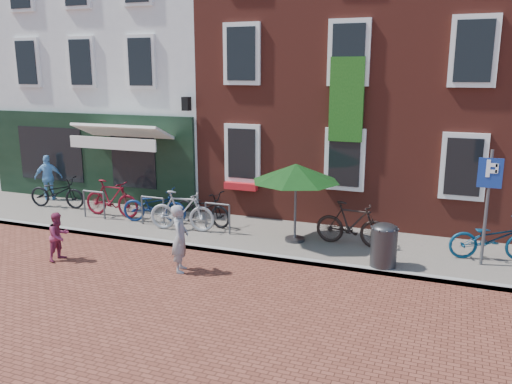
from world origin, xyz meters
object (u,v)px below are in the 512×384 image
at_px(bicycle_2, 154,206).
at_px(bicycle_5, 352,224).
at_px(bicycle_4, 203,208).
at_px(bicycle_6, 492,239).
at_px(bicycle_0, 57,192).
at_px(bicycle_1, 112,198).
at_px(parking_sign, 488,191).
at_px(parasol, 296,169).
at_px(litter_bin, 384,243).
at_px(boy, 59,236).
at_px(bicycle_3, 182,211).
at_px(woman, 180,238).
at_px(cafe_person, 48,177).

height_order(bicycle_2, bicycle_5, bicycle_5).
height_order(bicycle_4, bicycle_6, same).
relative_size(bicycle_0, bicycle_1, 1.03).
bearing_deg(bicycle_0, bicycle_1, -103.70).
relative_size(parking_sign, parasol, 1.17).
xyz_separation_m(litter_bin, bicycle_5, (-0.94, 1.18, -0.00)).
bearing_deg(litter_bin, parasol, 156.99).
distance_m(litter_bin, bicycle_5, 1.51).
height_order(parking_sign, bicycle_4, parking_sign).
bearing_deg(boy, bicycle_0, 48.52).
relative_size(bicycle_2, bicycle_3, 1.03).
xyz_separation_m(parasol, woman, (-1.83, -2.65, -1.20)).
distance_m(bicycle_2, bicycle_3, 1.19).
bearing_deg(bicycle_4, bicycle_6, -78.65).
xyz_separation_m(cafe_person, bicycle_2, (4.77, -1.08, -0.26)).
relative_size(bicycle_4, bicycle_5, 1.03).
relative_size(bicycle_2, bicycle_4, 1.00).
bearing_deg(parking_sign, bicycle_0, 177.22).
bearing_deg(parking_sign, bicycle_3, -178.94).
height_order(parasol, bicycle_5, parasol).
bearing_deg(bicycle_5, bicycle_3, 99.15).
bearing_deg(litter_bin, bicycle_3, 172.18).
distance_m(parasol, cafe_person, 9.16).
distance_m(cafe_person, bicycle_1, 3.40).
height_order(bicycle_1, bicycle_2, bicycle_1).
relative_size(parking_sign, bicycle_5, 1.43).
bearing_deg(parking_sign, woman, -157.82).
distance_m(bicycle_5, bicycle_6, 3.19).
relative_size(cafe_person, bicycle_1, 0.83).
bearing_deg(bicycle_0, boy, -145.76).
distance_m(parking_sign, cafe_person, 13.51).
height_order(cafe_person, bicycle_2, cafe_person).
bearing_deg(parking_sign, bicycle_2, 178.19).
distance_m(litter_bin, cafe_person, 11.58).
distance_m(litter_bin, woman, 4.50).
relative_size(bicycle_1, bicycle_4, 0.97).
bearing_deg(boy, bicycle_4, -23.01).
height_order(woman, bicycle_3, woman).
xyz_separation_m(bicycle_4, bicycle_5, (4.26, -0.28, 0.05)).
relative_size(parking_sign, bicycle_3, 1.43).
bearing_deg(parasol, bicycle_3, -175.43).
bearing_deg(bicycle_1, bicycle_6, -89.97).
height_order(parasol, bicycle_0, parasol).
xyz_separation_m(parking_sign, boy, (-9.23, -2.93, -1.23)).
xyz_separation_m(litter_bin, bicycle_0, (-10.36, 1.49, -0.05)).
distance_m(litter_bin, bicycle_6, 2.62).
relative_size(parasol, bicycle_0, 1.19).
bearing_deg(cafe_person, parasol, 141.10).
relative_size(bicycle_3, bicycle_4, 0.97).
distance_m(bicycle_2, bicycle_6, 8.83).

